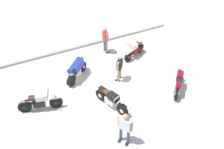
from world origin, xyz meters
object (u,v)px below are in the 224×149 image
at_px(person_in_white_shirt, 125,127).
at_px(motorcycle_cream_vintage, 135,50).
at_px(motorcycle_black_cruiser, 111,99).
at_px(person_in_black_shirt, 120,67).
at_px(motorcycle_silver_cruiser, 40,102).
at_px(motorcycle_maroon_cruiser, 178,82).
at_px(person_in_red_shirt, 105,38).
at_px(motorcycle_blue_sportbike, 77,69).

bearing_deg(person_in_white_shirt, motorcycle_cream_vintage, -161.21).
height_order(motorcycle_black_cruiser, person_in_black_shirt, person_in_black_shirt).
bearing_deg(motorcycle_silver_cruiser, motorcycle_cream_vintage, 31.04).
distance_m(motorcycle_maroon_cruiser, person_in_red_shirt, 5.38).
height_order(motorcycle_blue_sportbike, motorcycle_black_cruiser, motorcycle_blue_sportbike).
relative_size(motorcycle_maroon_cruiser, person_in_red_shirt, 0.89).
xyz_separation_m(person_in_white_shirt, person_in_black_shirt, (1.72, 3.61, -0.07)).
relative_size(motorcycle_silver_cruiser, person_in_black_shirt, 1.27).
height_order(motorcycle_black_cruiser, motorcycle_silver_cruiser, same).
bearing_deg(motorcycle_black_cruiser, motorcycle_cream_vintage, 114.78).
relative_size(motorcycle_blue_sportbike, motorcycle_cream_vintage, 0.86).
xyz_separation_m(motorcycle_cream_vintage, person_in_black_shirt, (-1.98, -1.60, 0.42)).
height_order(motorcycle_cream_vintage, person_in_white_shirt, person_in_white_shirt).
height_order(motorcycle_blue_sportbike, person_in_black_shirt, person_in_black_shirt).
relative_size(motorcycle_black_cruiser, person_in_white_shirt, 1.18).
height_order(motorcycle_maroon_cruiser, person_in_white_shirt, person_in_white_shirt).
bearing_deg(person_in_red_shirt, person_in_white_shirt, -106.65).
relative_size(motorcycle_black_cruiser, motorcycle_silver_cruiser, 0.98).
bearing_deg(person_in_white_shirt, motorcycle_blue_sportbike, -122.00).
relative_size(motorcycle_silver_cruiser, person_in_white_shirt, 1.20).
xyz_separation_m(person_in_black_shirt, person_in_red_shirt, (0.54, 2.91, 0.11)).
distance_m(motorcycle_blue_sportbike, person_in_red_shirt, 3.10).
bearing_deg(motorcycle_silver_cruiser, person_in_white_shirt, -36.01).
bearing_deg(motorcycle_black_cruiser, person_in_black_shirt, 121.21).
bearing_deg(motorcycle_silver_cruiser, motorcycle_blue_sportbike, 46.61).
bearing_deg(person_in_white_shirt, motorcycle_maroon_cruiser, 164.05).
height_order(motorcycle_blue_sportbike, motorcycle_maroon_cruiser, motorcycle_blue_sportbike).
relative_size(motorcycle_cream_vintage, motorcycle_maroon_cruiser, 1.18).
height_order(motorcycle_black_cruiser, motorcycle_cream_vintage, motorcycle_black_cruiser).
bearing_deg(motorcycle_silver_cruiser, person_in_red_shirt, 47.37).
relative_size(motorcycle_blue_sportbike, person_in_red_shirt, 0.91).
bearing_deg(motorcycle_black_cruiser, motorcycle_maroon_cruiser, 63.16).
bearing_deg(motorcycle_silver_cruiser, motorcycle_maroon_cruiser, -0.43).
xyz_separation_m(motorcycle_maroon_cruiser, person_in_black_shirt, (-2.37, 2.13, 0.39)).
relative_size(motorcycle_blue_sportbike, person_in_black_shirt, 0.99).
xyz_separation_m(motorcycle_blue_sportbike, person_in_black_shirt, (2.04, -1.24, 0.32)).
bearing_deg(motorcycle_maroon_cruiser, person_in_white_shirt, 155.20).
xyz_separation_m(motorcycle_silver_cruiser, person_in_red_shirt, (4.98, 3.14, 0.50)).
bearing_deg(motorcycle_cream_vintage, motorcycle_silver_cruiser, -7.27).
distance_m(motorcycle_blue_sportbike, person_in_black_shirt, 2.40).
relative_size(motorcycle_silver_cruiser, motorcycle_cream_vintage, 1.10).
height_order(motorcycle_silver_cruiser, person_in_black_shirt, person_in_black_shirt).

